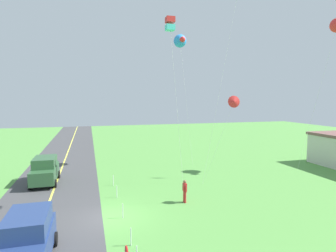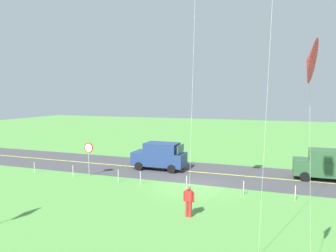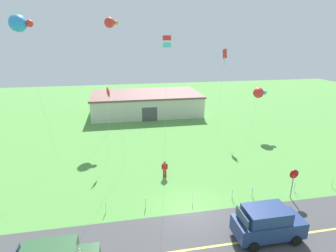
% 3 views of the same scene
% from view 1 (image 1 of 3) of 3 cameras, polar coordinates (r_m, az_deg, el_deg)
% --- Properties ---
extents(ground_plane, '(120.00, 120.00, 0.10)m').
position_cam_1_polar(ground_plane, '(18.47, -11.55, -17.90)').
color(ground_plane, '#549342').
extents(asphalt_road, '(120.00, 7.00, 0.00)m').
position_cam_1_polar(asphalt_road, '(18.63, -24.56, -17.92)').
color(asphalt_road, '#424244').
rests_on(asphalt_road, ground).
extents(road_centre_stripe, '(120.00, 0.16, 0.00)m').
position_cam_1_polar(road_centre_stripe, '(18.63, -24.56, -17.91)').
color(road_centre_stripe, '#E5E04C').
rests_on(road_centre_stripe, asphalt_road).
extents(car_suv_foreground, '(4.40, 2.12, 2.24)m').
position_cam_1_polar(car_suv_foreground, '(14.57, -26.70, -19.88)').
color(car_suv_foreground, navy).
rests_on(car_suv_foreground, ground).
extents(car_parked_west_near, '(4.40, 2.12, 2.24)m').
position_cam_1_polar(car_parked_west_near, '(26.59, -23.79, -8.22)').
color(car_parked_west_near, '#2D5633').
rests_on(car_parked_west_near, ground).
extents(person_adult_near, '(0.58, 0.22, 1.60)m').
position_cam_1_polar(person_adult_near, '(20.18, 3.42, -12.96)').
color(person_adult_near, red).
rests_on(person_adult_near, ground).
extents(kite_red_low, '(0.56, 1.37, 12.57)m').
position_cam_1_polar(kite_red_low, '(19.39, 0.44, 19.97)').
color(kite_red_low, silver).
rests_on(kite_red_low, ground).
extents(kite_green_far, '(2.12, 1.77, 14.26)m').
position_cam_1_polar(kite_green_far, '(31.89, 2.50, 16.92)').
color(kite_green_far, silver).
rests_on(kite_green_far, ground).
extents(kite_cyan_top, '(0.79, 3.05, 7.58)m').
position_cam_1_polar(kite_cyan_top, '(26.23, 13.29, 4.83)').
color(kite_cyan_top, silver).
rests_on(kite_cyan_top, ground).
extents(fence_post_0, '(0.05, 0.05, 0.90)m').
position_cam_1_polar(fence_post_0, '(24.32, -11.08, -10.83)').
color(fence_post_0, silver).
rests_on(fence_post_0, ground).
extents(fence_post_1, '(0.05, 0.05, 0.90)m').
position_cam_1_polar(fence_post_1, '(21.50, -10.39, -13.03)').
color(fence_post_1, silver).
rests_on(fence_post_1, ground).
extents(fence_post_2, '(0.05, 0.05, 0.90)m').
position_cam_1_polar(fence_post_2, '(18.06, -9.20, -16.71)').
color(fence_post_2, silver).
rests_on(fence_post_2, ground).
extents(fence_post_3, '(0.05, 0.05, 0.90)m').
position_cam_1_polar(fence_post_3, '(15.03, -7.58, -21.48)').
color(fence_post_3, silver).
rests_on(fence_post_3, ground).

